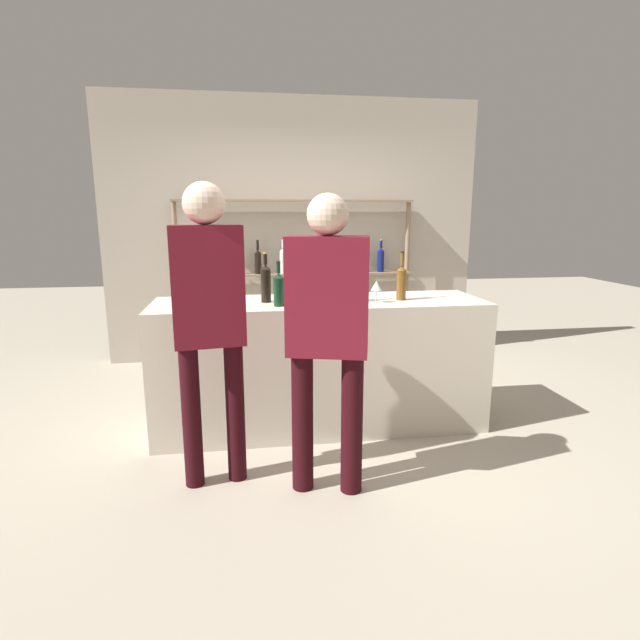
{
  "coord_description": "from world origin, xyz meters",
  "views": [
    {
      "loc": [
        -0.53,
        -3.57,
        1.6
      ],
      "look_at": [
        0.0,
        0.0,
        0.82
      ],
      "focal_mm": 28.0,
      "sensor_mm": 36.0,
      "label": 1
    }
  ],
  "objects_px": {
    "wine_glass": "(376,286)",
    "customer_center": "(327,324)",
    "counter_bottle_1": "(344,282)",
    "counter_bottle_2": "(302,284)",
    "counter_bottle_0": "(266,282)",
    "counter_bottle_3": "(401,282)",
    "customer_left": "(209,310)",
    "counter_bottle_4": "(279,289)"
  },
  "relations": [
    {
      "from": "counter_bottle_1",
      "to": "wine_glass",
      "type": "xyz_separation_m",
      "value": [
        0.23,
        -0.05,
        -0.03
      ]
    },
    {
      "from": "counter_bottle_3",
      "to": "counter_bottle_1",
      "type": "bearing_deg",
      "value": -175.01
    },
    {
      "from": "counter_bottle_2",
      "to": "wine_glass",
      "type": "height_order",
      "value": "counter_bottle_2"
    },
    {
      "from": "counter_bottle_1",
      "to": "counter_bottle_4",
      "type": "height_order",
      "value": "counter_bottle_1"
    },
    {
      "from": "counter_bottle_1",
      "to": "wine_glass",
      "type": "height_order",
      "value": "counter_bottle_1"
    },
    {
      "from": "counter_bottle_3",
      "to": "customer_left",
      "type": "xyz_separation_m",
      "value": [
        -1.35,
        -0.69,
        -0.04
      ]
    },
    {
      "from": "counter_bottle_1",
      "to": "customer_center",
      "type": "height_order",
      "value": "customer_center"
    },
    {
      "from": "counter_bottle_0",
      "to": "wine_glass",
      "type": "relative_size",
      "value": 2.28
    },
    {
      "from": "customer_left",
      "to": "wine_glass",
      "type": "bearing_deg",
      "value": -70.37
    },
    {
      "from": "wine_glass",
      "to": "customer_left",
      "type": "distance_m",
      "value": 1.28
    },
    {
      "from": "wine_glass",
      "to": "customer_left",
      "type": "height_order",
      "value": "customer_left"
    },
    {
      "from": "counter_bottle_1",
      "to": "counter_bottle_3",
      "type": "xyz_separation_m",
      "value": [
        0.44,
        0.04,
        -0.01
      ]
    },
    {
      "from": "counter_bottle_3",
      "to": "counter_bottle_4",
      "type": "bearing_deg",
      "value": -172.67
    },
    {
      "from": "counter_bottle_0",
      "to": "customer_center",
      "type": "distance_m",
      "value": 0.98
    },
    {
      "from": "counter_bottle_0",
      "to": "customer_center",
      "type": "relative_size",
      "value": 0.21
    },
    {
      "from": "customer_center",
      "to": "customer_left",
      "type": "bearing_deg",
      "value": 88.93
    },
    {
      "from": "counter_bottle_1",
      "to": "counter_bottle_2",
      "type": "height_order",
      "value": "counter_bottle_1"
    },
    {
      "from": "counter_bottle_0",
      "to": "customer_center",
      "type": "bearing_deg",
      "value": -72.15
    },
    {
      "from": "counter_bottle_0",
      "to": "customer_left",
      "type": "bearing_deg",
      "value": -115.64
    },
    {
      "from": "counter_bottle_0",
      "to": "customer_left",
      "type": "height_order",
      "value": "customer_left"
    },
    {
      "from": "counter_bottle_0",
      "to": "counter_bottle_1",
      "type": "xyz_separation_m",
      "value": [
        0.56,
        -0.09,
        0.0
      ]
    },
    {
      "from": "counter_bottle_4",
      "to": "customer_left",
      "type": "relative_size",
      "value": 0.18
    },
    {
      "from": "counter_bottle_4",
      "to": "customer_left",
      "type": "xyz_separation_m",
      "value": [
        -0.44,
        -0.57,
        -0.02
      ]
    },
    {
      "from": "counter_bottle_0",
      "to": "counter_bottle_3",
      "type": "height_order",
      "value": "same"
    },
    {
      "from": "counter_bottle_4",
      "to": "wine_glass",
      "type": "xyz_separation_m",
      "value": [
        0.7,
        0.03,
        -0.0
      ]
    },
    {
      "from": "counter_bottle_0",
      "to": "counter_bottle_2",
      "type": "height_order",
      "value": "counter_bottle_0"
    },
    {
      "from": "wine_glass",
      "to": "customer_center",
      "type": "relative_size",
      "value": 0.09
    },
    {
      "from": "counter_bottle_1",
      "to": "counter_bottle_4",
      "type": "bearing_deg",
      "value": -170.54
    },
    {
      "from": "counter_bottle_1",
      "to": "counter_bottle_3",
      "type": "distance_m",
      "value": 0.44
    },
    {
      "from": "counter_bottle_1",
      "to": "wine_glass",
      "type": "relative_size",
      "value": 2.39
    },
    {
      "from": "counter_bottle_2",
      "to": "customer_left",
      "type": "xyz_separation_m",
      "value": [
        -0.61,
        -0.7,
        -0.03
      ]
    },
    {
      "from": "counter_bottle_3",
      "to": "counter_bottle_4",
      "type": "xyz_separation_m",
      "value": [
        -0.91,
        -0.12,
        -0.01
      ]
    },
    {
      "from": "wine_glass",
      "to": "customer_center",
      "type": "height_order",
      "value": "customer_center"
    },
    {
      "from": "counter_bottle_0",
      "to": "customer_left",
      "type": "relative_size",
      "value": 0.2
    },
    {
      "from": "counter_bottle_3",
      "to": "wine_glass",
      "type": "xyz_separation_m",
      "value": [
        -0.21,
        -0.09,
        -0.02
      ]
    },
    {
      "from": "counter_bottle_0",
      "to": "wine_glass",
      "type": "height_order",
      "value": "counter_bottle_0"
    },
    {
      "from": "customer_left",
      "to": "counter_bottle_3",
      "type": "bearing_deg",
      "value": -71.17
    },
    {
      "from": "counter_bottle_1",
      "to": "wine_glass",
      "type": "distance_m",
      "value": 0.23
    },
    {
      "from": "counter_bottle_1",
      "to": "counter_bottle_4",
      "type": "distance_m",
      "value": 0.48
    },
    {
      "from": "counter_bottle_4",
      "to": "customer_left",
      "type": "height_order",
      "value": "customer_left"
    },
    {
      "from": "counter_bottle_3",
      "to": "counter_bottle_4",
      "type": "height_order",
      "value": "counter_bottle_3"
    },
    {
      "from": "counter_bottle_0",
      "to": "counter_bottle_3",
      "type": "relative_size",
      "value": 1.0
    }
  ]
}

